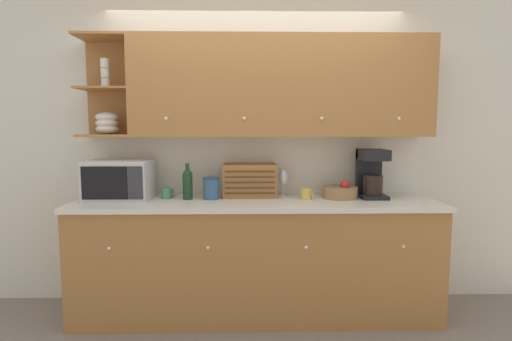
{
  "coord_description": "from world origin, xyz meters",
  "views": [
    {
      "loc": [
        -0.07,
        -3.48,
        1.51
      ],
      "look_at": [
        0.0,
        -0.23,
        1.17
      ],
      "focal_mm": 28.0,
      "sensor_mm": 36.0,
      "label": 1
    }
  ],
  "objects_px": {
    "wine_bottle": "(188,183)",
    "bread_box": "(250,180)",
    "storage_canister": "(211,188)",
    "mug_blue_second": "(306,194)",
    "mug": "(167,193)",
    "wine_glass": "(283,178)",
    "microwave": "(119,180)",
    "coffee_maker": "(371,172)",
    "fruit_basket": "(340,192)"
  },
  "relations": [
    {
      "from": "wine_bottle",
      "to": "bread_box",
      "type": "distance_m",
      "value": 0.52
    },
    {
      "from": "storage_canister",
      "to": "mug_blue_second",
      "type": "xyz_separation_m",
      "value": [
        0.77,
        -0.04,
        -0.04
      ]
    },
    {
      "from": "mug",
      "to": "bread_box",
      "type": "relative_size",
      "value": 0.23
    },
    {
      "from": "bread_box",
      "to": "wine_glass",
      "type": "height_order",
      "value": "bread_box"
    },
    {
      "from": "microwave",
      "to": "mug",
      "type": "height_order",
      "value": "microwave"
    },
    {
      "from": "wine_bottle",
      "to": "coffee_maker",
      "type": "xyz_separation_m",
      "value": [
        1.51,
        0.07,
        0.07
      ]
    },
    {
      "from": "mug_blue_second",
      "to": "wine_bottle",
      "type": "bearing_deg",
      "value": 178.18
    },
    {
      "from": "storage_canister",
      "to": "coffee_maker",
      "type": "height_order",
      "value": "coffee_maker"
    },
    {
      "from": "microwave",
      "to": "bread_box",
      "type": "relative_size",
      "value": 1.13
    },
    {
      "from": "microwave",
      "to": "wine_bottle",
      "type": "xyz_separation_m",
      "value": [
        0.55,
        -0.01,
        -0.02
      ]
    },
    {
      "from": "wine_bottle",
      "to": "fruit_basket",
      "type": "height_order",
      "value": "wine_bottle"
    },
    {
      "from": "mug",
      "to": "wine_bottle",
      "type": "bearing_deg",
      "value": -14.08
    },
    {
      "from": "mug",
      "to": "coffee_maker",
      "type": "bearing_deg",
      "value": 0.85
    },
    {
      "from": "bread_box",
      "to": "mug_blue_second",
      "type": "relative_size",
      "value": 4.95
    },
    {
      "from": "coffee_maker",
      "to": "fruit_basket",
      "type": "bearing_deg",
      "value": -172.23
    },
    {
      "from": "storage_canister",
      "to": "wine_glass",
      "type": "xyz_separation_m",
      "value": [
        0.59,
        0.12,
        0.06
      ]
    },
    {
      "from": "microwave",
      "to": "mug",
      "type": "xyz_separation_m",
      "value": [
        0.37,
        0.04,
        -0.11
      ]
    },
    {
      "from": "wine_glass",
      "to": "coffee_maker",
      "type": "bearing_deg",
      "value": -4.22
    },
    {
      "from": "storage_canister",
      "to": "bread_box",
      "type": "height_order",
      "value": "bread_box"
    },
    {
      "from": "mug",
      "to": "storage_canister",
      "type": "relative_size",
      "value": 0.57
    },
    {
      "from": "wine_glass",
      "to": "mug_blue_second",
      "type": "xyz_separation_m",
      "value": [
        0.17,
        -0.15,
        -0.11
      ]
    },
    {
      "from": "wine_bottle",
      "to": "mug_blue_second",
      "type": "relative_size",
      "value": 3.29
    },
    {
      "from": "wine_bottle",
      "to": "wine_glass",
      "type": "xyz_separation_m",
      "value": [
        0.78,
        0.12,
        0.02
      ]
    },
    {
      "from": "storage_canister",
      "to": "mug",
      "type": "bearing_deg",
      "value": 173.93
    },
    {
      "from": "microwave",
      "to": "mug_blue_second",
      "type": "xyz_separation_m",
      "value": [
        1.5,
        -0.04,
        -0.11
      ]
    },
    {
      "from": "mug_blue_second",
      "to": "storage_canister",
      "type": "bearing_deg",
      "value": 177.31
    },
    {
      "from": "wine_glass",
      "to": "bread_box",
      "type": "bearing_deg",
      "value": 179.55
    },
    {
      "from": "mug_blue_second",
      "to": "coffee_maker",
      "type": "distance_m",
      "value": 0.58
    },
    {
      "from": "wine_bottle",
      "to": "storage_canister",
      "type": "distance_m",
      "value": 0.19
    },
    {
      "from": "microwave",
      "to": "storage_canister",
      "type": "bearing_deg",
      "value": -0.24
    },
    {
      "from": "bread_box",
      "to": "mug_blue_second",
      "type": "height_order",
      "value": "bread_box"
    },
    {
      "from": "fruit_basket",
      "to": "wine_glass",
      "type": "bearing_deg",
      "value": 168.96
    },
    {
      "from": "mug_blue_second",
      "to": "fruit_basket",
      "type": "distance_m",
      "value": 0.29
    },
    {
      "from": "coffee_maker",
      "to": "wine_glass",
      "type": "bearing_deg",
      "value": 175.78
    },
    {
      "from": "microwave",
      "to": "bread_box",
      "type": "height_order",
      "value": "microwave"
    },
    {
      "from": "mug",
      "to": "fruit_basket",
      "type": "height_order",
      "value": "fruit_basket"
    },
    {
      "from": "bread_box",
      "to": "mug_blue_second",
      "type": "distance_m",
      "value": 0.49
    },
    {
      "from": "microwave",
      "to": "mug_blue_second",
      "type": "bearing_deg",
      "value": -1.49
    },
    {
      "from": "microwave",
      "to": "wine_glass",
      "type": "bearing_deg",
      "value": 4.93
    },
    {
      "from": "coffee_maker",
      "to": "wine_bottle",
      "type": "bearing_deg",
      "value": -177.35
    },
    {
      "from": "mug_blue_second",
      "to": "fruit_basket",
      "type": "bearing_deg",
      "value": 12.6
    },
    {
      "from": "mug",
      "to": "bread_box",
      "type": "height_order",
      "value": "bread_box"
    },
    {
      "from": "bread_box",
      "to": "fruit_basket",
      "type": "relative_size",
      "value": 1.54
    },
    {
      "from": "mug_blue_second",
      "to": "fruit_basket",
      "type": "height_order",
      "value": "fruit_basket"
    },
    {
      "from": "storage_canister",
      "to": "wine_glass",
      "type": "distance_m",
      "value": 0.61
    },
    {
      "from": "fruit_basket",
      "to": "coffee_maker",
      "type": "relative_size",
      "value": 0.72
    },
    {
      "from": "wine_bottle",
      "to": "fruit_basket",
      "type": "xyz_separation_m",
      "value": [
        1.24,
        0.03,
        -0.08
      ]
    },
    {
      "from": "mug_blue_second",
      "to": "wine_glass",
      "type": "bearing_deg",
      "value": 138.58
    },
    {
      "from": "storage_canister",
      "to": "bread_box",
      "type": "relative_size",
      "value": 0.4
    },
    {
      "from": "microwave",
      "to": "mug",
      "type": "relative_size",
      "value": 4.92
    }
  ]
}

